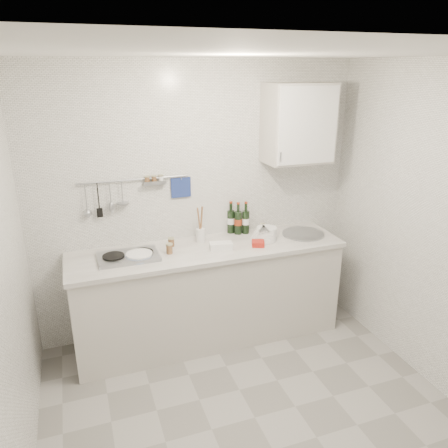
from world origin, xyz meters
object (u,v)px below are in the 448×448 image
object	(u,v)px
plate_stack_hob	(138,256)
utensil_crock	(201,233)
plate_stack_sink	(265,234)
wall_cabinet	(298,123)
wine_bottles	(238,218)

from	to	relation	value
plate_stack_hob	utensil_crock	world-z (taller)	utensil_crock
plate_stack_sink	plate_stack_hob	bearing A→B (deg)	-177.50
wall_cabinet	utensil_crock	world-z (taller)	wall_cabinet
wine_bottles	plate_stack_sink	bearing A→B (deg)	-52.90
wall_cabinet	plate_stack_sink	xyz separation A→B (m)	(-0.35, -0.11, -0.98)
plate_stack_hob	wine_bottles	distance (m)	1.05
wall_cabinet	plate_stack_hob	distance (m)	1.83
wall_cabinet	plate_stack_hob	size ratio (longest dim) A/B	2.86
plate_stack_hob	wine_bottles	bearing A→B (deg)	15.79
plate_stack_sink	utensil_crock	xyz separation A→B (m)	(-0.58, 0.14, 0.03)
plate_stack_sink	utensil_crock	bearing A→B (deg)	166.08
plate_stack_hob	plate_stack_sink	distance (m)	1.18
plate_stack_hob	utensil_crock	size ratio (longest dim) A/B	0.72
wall_cabinet	wine_bottles	xyz separation A→B (m)	(-0.52, 0.12, -0.87)
plate_stack_sink	wall_cabinet	bearing A→B (deg)	17.49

